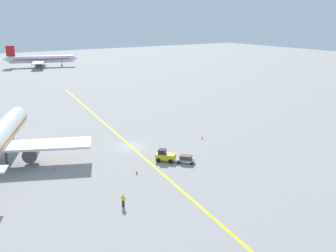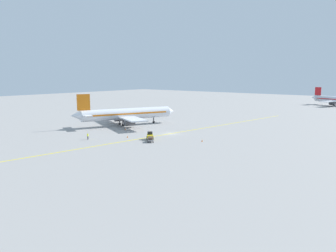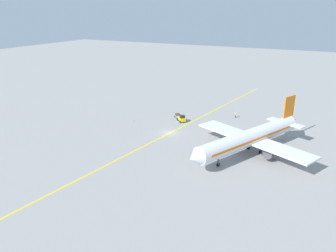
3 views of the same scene
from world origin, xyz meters
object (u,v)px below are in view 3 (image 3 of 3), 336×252
object	(u,v)px
baggage_cart_trailing	(178,115)
traffic_cone_mid_apron	(134,121)
airplane_at_gate	(251,137)
ground_crew_worker	(235,115)
traffic_cone_near_nose	(230,137)
traffic_cone_by_wingtip	(205,122)
baggage_tug_white	(182,118)

from	to	relation	value
baggage_cart_trailing	traffic_cone_mid_apron	xyz separation A→B (m)	(9.70, 8.43, -0.49)
airplane_at_gate	ground_crew_worker	distance (m)	24.90
traffic_cone_mid_apron	traffic_cone_near_nose	bearing A→B (deg)	179.91
traffic_cone_near_nose	traffic_cone_by_wingtip	world-z (taller)	same
airplane_at_gate	traffic_cone_mid_apron	xyz separation A→B (m)	(34.14, -6.49, -3.43)
baggage_tug_white	traffic_cone_mid_apron	world-z (taller)	baggage_tug_white
ground_crew_worker	traffic_cone_near_nose	size ratio (longest dim) A/B	3.05
traffic_cone_by_wingtip	traffic_cone_near_nose	bearing A→B (deg)	139.15
traffic_cone_near_nose	traffic_cone_by_wingtip	size ratio (longest dim) A/B	1.00
traffic_cone_mid_apron	traffic_cone_by_wingtip	bearing A→B (deg)	-155.84
baggage_tug_white	traffic_cone_by_wingtip	xyz separation A→B (m)	(-6.16, -2.08, -0.63)
baggage_cart_trailing	ground_crew_worker	world-z (taller)	ground_crew_worker
traffic_cone_by_wingtip	traffic_cone_mid_apron	bearing A→B (deg)	24.16
airplane_at_gate	baggage_tug_white	distance (m)	25.61
baggage_tug_white	ground_crew_worker	distance (m)	16.01
traffic_cone_near_nose	traffic_cone_by_wingtip	bearing A→B (deg)	-40.85
baggage_cart_trailing	traffic_cone_near_nose	bearing A→B (deg)	154.67
ground_crew_worker	airplane_at_gate	bearing A→B (deg)	113.29
airplane_at_gate	traffic_cone_near_nose	world-z (taller)	airplane_at_gate
baggage_tug_white	traffic_cone_mid_apron	size ratio (longest dim) A/B	5.82
airplane_at_gate	baggage_tug_white	size ratio (longest dim) A/B	10.52
baggage_cart_trailing	traffic_cone_by_wingtip	bearing A→B (deg)	178.01
airplane_at_gate	traffic_cone_by_wingtip	xyz separation A→B (m)	(15.99, -14.64, -3.43)
traffic_cone_near_nose	traffic_cone_mid_apron	distance (m)	27.62
airplane_at_gate	traffic_cone_by_wingtip	bearing A→B (deg)	-42.47
airplane_at_gate	baggage_cart_trailing	size ratio (longest dim) A/B	11.84
traffic_cone_near_nose	baggage_tug_white	bearing A→B (deg)	-21.34
baggage_tug_white	airplane_at_gate	bearing A→B (deg)	150.45
baggage_cart_trailing	traffic_cone_by_wingtip	world-z (taller)	baggage_cart_trailing
airplane_at_gate	ground_crew_worker	size ratio (longest dim) A/B	20.04
airplane_at_gate	traffic_cone_by_wingtip	distance (m)	21.94
ground_crew_worker	traffic_cone_near_nose	world-z (taller)	ground_crew_worker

